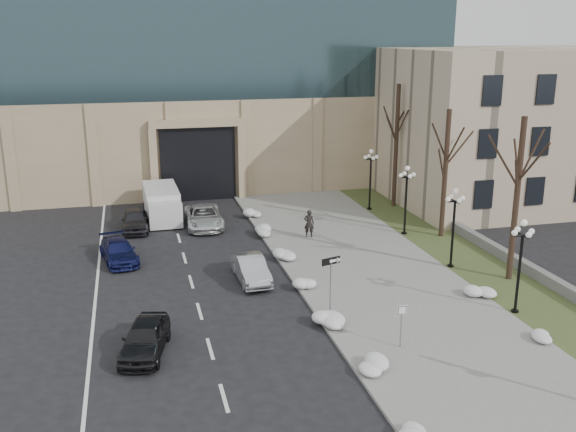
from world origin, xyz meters
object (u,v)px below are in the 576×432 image
object	(u,v)px
car_e	(135,220)
lamppost_b	(454,217)
car_c	(119,251)
pedestrian	(309,223)
lamppost_c	(406,191)
lamppost_a	(521,254)
lamppost_d	(371,171)
box_truck	(162,204)
one_way_sign	(334,267)
car_d	(204,217)
car_b	(251,269)
keep_sign	(402,317)
car_a	(145,338)

from	to	relation	value
car_e	lamppost_b	world-z (taller)	lamppost_b
car_c	pedestrian	world-z (taller)	pedestrian
lamppost_c	lamppost_a	bearing A→B (deg)	-90.00
lamppost_d	box_truck	bearing A→B (deg)	173.35
one_way_sign	lamppost_c	xyz separation A→B (m)	(8.52, 10.78, 0.69)
lamppost_d	lamppost_b	bearing A→B (deg)	-90.00
box_truck	lamppost_c	xyz separation A→B (m)	(15.54, -8.31, 2.03)
one_way_sign	lamppost_d	bearing A→B (deg)	46.63
pedestrian	car_e	bearing A→B (deg)	-3.87
lamppost_d	car_e	bearing A→B (deg)	-177.01
one_way_sign	lamppost_c	size ratio (longest dim) A/B	0.61
car_d	lamppost_b	size ratio (longest dim) A/B	1.11
lamppost_b	lamppost_c	xyz separation A→B (m)	(0.00, 6.50, 0.00)
car_b	keep_sign	size ratio (longest dim) A/B	2.06
lamppost_a	keep_sign	bearing A→B (deg)	-163.48
lamppost_c	car_e	bearing A→B (deg)	162.34
car_b	box_truck	world-z (taller)	box_truck
car_a	car_d	distance (m)	18.56
car_d	one_way_sign	xyz separation A→B (m)	(4.33, -16.02, 1.65)
keep_sign	lamppost_c	xyz separation A→B (m)	(6.88, 15.04, 1.57)
pedestrian	lamppost_d	xyz separation A→B (m)	(6.43, 5.64, 2.03)
one_way_sign	lamppost_d	distance (m)	19.28
pedestrian	box_truck	world-z (taller)	box_truck
car_b	lamppost_d	world-z (taller)	lamppost_d
one_way_sign	lamppost_a	size ratio (longest dim) A/B	0.61
car_e	lamppost_d	world-z (taller)	lamppost_d
car_a	pedestrian	world-z (taller)	pedestrian
car_b	box_truck	xyz separation A→B (m)	(-3.96, 13.97, 0.35)
car_c	one_way_sign	xyz separation A→B (m)	(10.10, -10.10, 1.74)
box_truck	one_way_sign	world-z (taller)	one_way_sign
one_way_sign	lamppost_a	xyz separation A→B (m)	(8.52, -2.22, 0.69)
car_c	lamppost_a	distance (m)	22.46
pedestrian	lamppost_c	distance (m)	6.80
keep_sign	lamppost_d	world-z (taller)	lamppost_d
lamppost_b	pedestrian	bearing A→B (deg)	131.17
car_c	car_d	world-z (taller)	car_d
lamppost_d	pedestrian	bearing A→B (deg)	-138.73
car_a	lamppost_c	world-z (taller)	lamppost_c
box_truck	keep_sign	world-z (taller)	box_truck
car_a	keep_sign	bearing A→B (deg)	1.35
car_c	car_d	bearing A→B (deg)	35.00
car_c	keep_sign	xyz separation A→B (m)	(11.74, -14.36, 0.87)
car_c	box_truck	size ratio (longest dim) A/B	0.64
car_c	box_truck	world-z (taller)	box_truck
one_way_sign	lamppost_a	distance (m)	8.83
lamppost_b	lamppost_d	bearing A→B (deg)	90.00
car_a	box_truck	world-z (taller)	box_truck
keep_sign	car_d	bearing A→B (deg)	106.82
car_e	lamppost_c	xyz separation A→B (m)	(17.54, -5.58, 2.33)
car_a	box_truck	size ratio (longest dim) A/B	0.61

